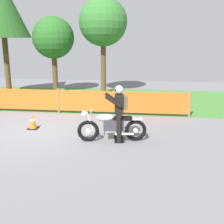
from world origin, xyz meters
TOP-DOWN VIEW (x-y plane):
  - ground at (0.00, 0.00)m, footprint 24.00×24.00m
  - grass_verge at (0.00, 5.38)m, footprint 24.00×5.95m
  - barrier_fence at (0.00, 2.40)m, footprint 10.59×0.08m
  - tree_leftmost at (-3.79, 5.67)m, footprint 2.71×2.71m
  - tree_near_left at (-1.51, 6.63)m, footprint 2.23×2.23m
  - tree_near_right at (1.16, 6.89)m, footprint 2.56×2.56m
  - motorcycle_lead at (2.59, -0.58)m, footprint 2.06×0.63m
  - rider_lead at (2.81, -0.54)m, footprint 0.73×0.61m
  - traffic_cone at (-0.23, 0.26)m, footprint 0.32×0.32m

SIDE VIEW (x-z plane):
  - ground at x=0.00m, z-range -0.02..0.00m
  - grass_verge at x=0.00m, z-range 0.00..0.01m
  - traffic_cone at x=-0.23m, z-range -0.01..0.52m
  - motorcycle_lead at x=2.59m, z-range -0.01..0.97m
  - barrier_fence at x=0.00m, z-range 0.02..1.07m
  - rider_lead at x=2.81m, z-range 0.11..1.80m
  - tree_near_left at x=-1.51m, z-range 0.93..5.09m
  - tree_near_right at x=1.16m, z-range 1.25..6.38m
  - tree_leftmost at x=-3.79m, z-range 1.48..7.53m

